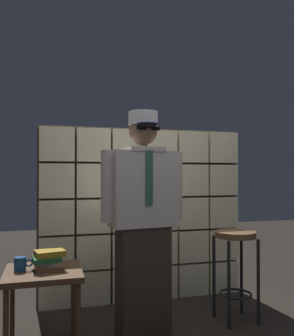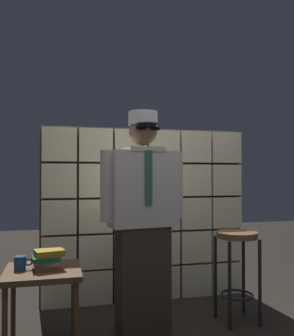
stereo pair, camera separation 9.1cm
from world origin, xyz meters
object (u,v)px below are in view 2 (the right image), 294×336
standing_person (143,217)px  side_table (43,280)px  coffee_mug (20,263)px  bar_stool (237,254)px  book_stack (48,259)px

standing_person → side_table: 0.85m
standing_person → side_table: bearing=178.5°
standing_person → side_table: standing_person is taller
standing_person → coffee_mug: bearing=176.4°
bar_stool → side_table: size_ratio=1.33×
side_table → book_stack: bearing=-2.9°
book_stack → coffee_mug: book_stack is taller
coffee_mug → side_table: bearing=-5.9°
standing_person → side_table: (-0.74, -0.08, -0.41)m
side_table → standing_person: bearing=6.3°
book_stack → side_table: bearing=177.1°
side_table → coffee_mug: size_ratio=4.43×
standing_person → coffee_mug: size_ratio=13.56×
standing_person → coffee_mug: (-0.89, -0.07, -0.29)m
bar_stool → coffee_mug: size_ratio=5.90×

